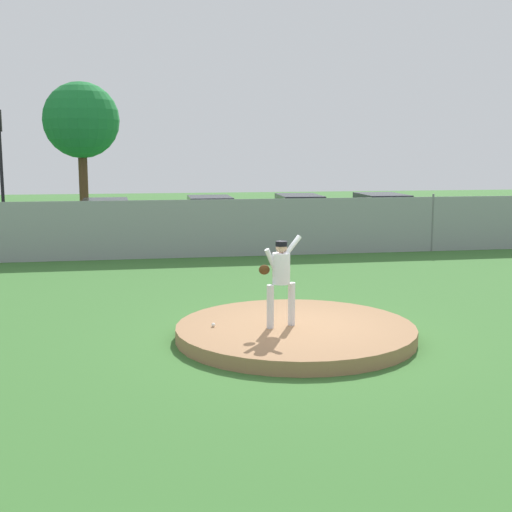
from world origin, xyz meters
The scene contains 12 objects.
ground_plane centered at (0.00, 6.00, 0.00)m, with size 80.00×80.00×0.00m, color #386B2D.
asphalt_strip centered at (0.00, 14.50, 0.00)m, with size 44.00×7.00×0.01m, color #2B2B2D.
pitchers_mound centered at (0.00, 0.00, 0.13)m, with size 4.41×4.41×0.25m, color #99704C.
pitcher_youth centered at (-0.30, -0.05, 1.22)m, with size 0.79×0.32×1.67m.
baseball centered at (-1.50, 0.14, 0.29)m, with size 0.07×0.07×0.07m, color white.
chainlink_fence centered at (0.00, 10.00, 0.95)m, with size 36.31×0.07×1.99m.
parked_car_navy centered at (3.68, 14.80, 0.82)m, with size 2.01×4.81×1.71m.
parked_car_slate centered at (6.92, 14.05, 0.84)m, with size 1.99×4.77×1.76m.
parked_car_white centered at (0.00, 14.51, 0.81)m, with size 1.90×4.28×1.70m.
parked_car_teal centered at (-4.00, 14.50, 0.79)m, with size 2.02×4.61×1.63m.
traffic_light_near centered at (-8.43, 18.25, 3.51)m, with size 0.28×0.46×5.16m.
tree_bushy_near centered at (-5.32, 21.75, 4.89)m, with size 3.60×3.60×6.73m.
Camera 1 is at (-2.82, -11.68, 3.38)m, focal length 47.06 mm.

